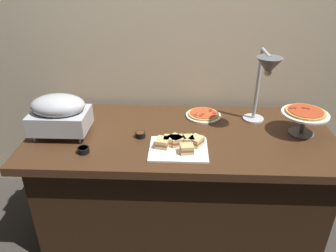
% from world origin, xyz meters
% --- Properties ---
extents(ground_plane, '(8.00, 8.00, 0.00)m').
position_xyz_m(ground_plane, '(0.00, 0.00, 0.00)').
color(ground_plane, '#38332D').
extents(back_wall, '(4.40, 0.04, 2.40)m').
position_xyz_m(back_wall, '(0.00, 0.50, 1.20)').
color(back_wall, '#C6B593').
rests_on(back_wall, ground_plane).
extents(buffet_table, '(1.90, 0.84, 0.76)m').
position_xyz_m(buffet_table, '(0.00, 0.00, 0.39)').
color(buffet_table, '#422816').
rests_on(buffet_table, ground_plane).
extents(chafing_dish, '(0.34, 0.24, 0.26)m').
position_xyz_m(chafing_dish, '(-0.74, -0.05, 0.91)').
color(chafing_dish, '#B7BABF').
rests_on(chafing_dish, buffet_table).
extents(heat_lamp, '(0.15, 0.33, 0.49)m').
position_xyz_m(heat_lamp, '(0.49, 0.07, 1.14)').
color(heat_lamp, '#B7BABF').
rests_on(heat_lamp, buffet_table).
extents(pizza_plate_front, '(0.24, 0.24, 0.03)m').
position_xyz_m(pizza_plate_front, '(0.15, 0.25, 0.77)').
color(pizza_plate_front, white).
rests_on(pizza_plate_front, buffet_table).
extents(pizza_plate_center, '(0.28, 0.28, 0.16)m').
position_xyz_m(pizza_plate_center, '(0.75, 0.03, 0.89)').
color(pizza_plate_center, '#595B60').
rests_on(pizza_plate_center, buffet_table).
extents(sandwich_platter, '(0.33, 0.27, 0.06)m').
position_xyz_m(sandwich_platter, '(-0.01, -0.18, 0.79)').
color(sandwich_platter, white).
rests_on(sandwich_platter, buffet_table).
extents(sauce_cup_near, '(0.07, 0.07, 0.03)m').
position_xyz_m(sauce_cup_near, '(-0.55, -0.25, 0.78)').
color(sauce_cup_near, black).
rests_on(sauce_cup_near, buffet_table).
extents(sauce_cup_far, '(0.06, 0.06, 0.03)m').
position_xyz_m(sauce_cup_far, '(-0.25, -0.06, 0.78)').
color(sauce_cup_far, black).
rests_on(sauce_cup_far, buffet_table).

